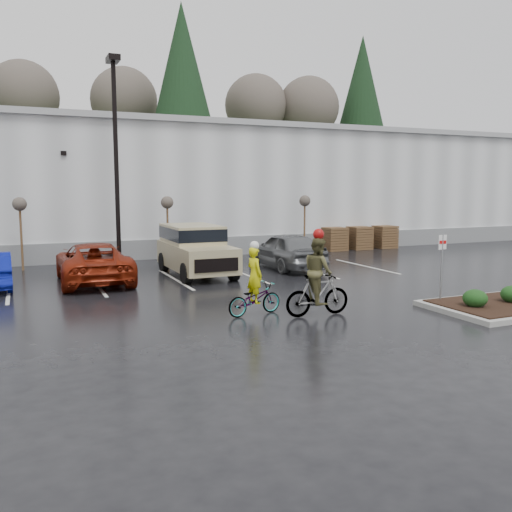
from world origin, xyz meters
name	(u,v)px	position (x,y,z in m)	size (l,w,h in m)	color
ground	(338,318)	(0.00, 0.00, 0.00)	(120.00, 120.00, 0.00)	black
warehouse	(155,187)	(0.00, 21.99, 3.65)	(60.50, 15.50, 7.20)	#B4B7B9
wooded_ridge	(104,194)	(0.00, 45.00, 3.00)	(80.00, 25.00, 6.00)	#1F3B18
lamppost	(116,140)	(-4.00, 12.00, 5.69)	(0.50, 1.00, 9.22)	black
sapling_west	(20,208)	(-8.00, 13.00, 2.73)	(0.60, 0.60, 3.20)	brown
sapling_mid	(167,206)	(-1.50, 13.00, 2.73)	(0.60, 0.60, 3.20)	brown
sapling_east	(305,204)	(6.00, 13.00, 2.73)	(0.60, 0.60, 3.20)	brown
pallet_stack_a	(334,239)	(8.50, 14.00, 0.68)	(1.20, 1.20, 1.35)	brown
pallet_stack_b	(359,238)	(10.20, 14.00, 0.68)	(1.20, 1.20, 1.35)	brown
pallet_stack_c	(384,237)	(12.00, 14.00, 0.68)	(1.20, 1.20, 1.35)	brown
shrub_a	(475,298)	(4.00, -1.00, 0.41)	(0.70, 0.70, 0.52)	black
fire_lane_sign	(442,260)	(3.80, 0.20, 1.41)	(0.30, 0.05, 2.20)	gray
car_red	(93,262)	(-5.52, 8.65, 0.77)	(2.54, 5.51, 1.53)	maroon
suv_tan	(196,250)	(-1.41, 8.71, 1.03)	(2.20, 5.10, 2.06)	tan
car_grey	(286,250)	(2.86, 8.92, 0.82)	(1.94, 4.81, 1.64)	slate
cyclist_hivis	(254,292)	(-2.00, 1.26, 0.66)	(1.83, 0.94, 2.12)	#3F3F44
cyclist_olive	(318,285)	(-0.40, 0.47, 0.89)	(1.91, 0.92, 2.47)	#3F3F44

